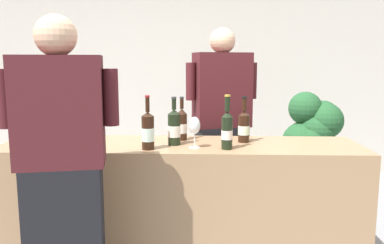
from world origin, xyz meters
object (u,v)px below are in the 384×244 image
at_px(wine_bottle_0, 23,129).
at_px(person_guest, 63,184).
at_px(wine_bottle_3, 182,125).
at_px(wine_bottle_7, 227,129).
at_px(wine_bottle_5, 148,131).
at_px(wine_glass, 195,127).
at_px(wine_bottle_2, 244,126).
at_px(wine_bottle_1, 174,127).
at_px(potted_shrub, 313,135).
at_px(person_server, 221,136).
at_px(wine_bottle_4, 79,125).
at_px(wine_bottle_6, 30,126).

distance_m(wine_bottle_0, person_guest, 0.71).
bearing_deg(wine_bottle_0, wine_bottle_3, 14.73).
bearing_deg(wine_bottle_7, wine_bottle_5, -176.98).
distance_m(wine_bottle_0, wine_glass, 1.12).
relative_size(wine_bottle_0, wine_bottle_7, 0.99).
bearing_deg(wine_bottle_5, person_guest, -128.75).
xyz_separation_m(wine_bottle_2, wine_bottle_5, (-0.63, -0.25, 0.01)).
height_order(wine_bottle_1, wine_bottle_2, wine_bottle_1).
xyz_separation_m(wine_bottle_7, person_guest, (-0.88, -0.50, -0.21)).
bearing_deg(wine_bottle_0, wine_bottle_2, 8.21).
height_order(wine_bottle_2, wine_bottle_3, wine_bottle_2).
height_order(wine_glass, potted_shrub, potted_shrub).
relative_size(wine_glass, person_server, 0.12).
relative_size(wine_glass, potted_shrub, 0.17).
bearing_deg(wine_bottle_4, person_server, 28.48).
xyz_separation_m(wine_bottle_3, person_guest, (-0.58, -0.78, -0.20)).
bearing_deg(wine_bottle_0, wine_bottle_1, 5.99).
height_order(wine_bottle_0, person_server, person_server).
bearing_deg(person_server, wine_bottle_7, -89.75).
xyz_separation_m(wine_bottle_2, wine_bottle_3, (-0.43, 0.06, -0.00)).
height_order(wine_bottle_6, potted_shrub, wine_bottle_6).
bearing_deg(wine_bottle_4, wine_bottle_6, -160.70).
distance_m(wine_bottle_3, potted_shrub, 1.68).
height_order(wine_bottle_0, wine_bottle_7, wine_bottle_7).
bearing_deg(potted_shrub, wine_bottle_6, -150.55).
xyz_separation_m(wine_bottle_5, potted_shrub, (1.42, 1.42, -0.28)).
height_order(wine_bottle_1, wine_glass, wine_bottle_1).
height_order(person_server, person_guest, person_server).
bearing_deg(wine_bottle_2, wine_bottle_5, -158.15).
bearing_deg(wine_bottle_2, wine_bottle_4, 179.88).
bearing_deg(wine_bottle_0, wine_bottle_7, -0.70).
bearing_deg(wine_bottle_2, wine_bottle_3, 172.15).
height_order(wine_bottle_1, wine_bottle_7, wine_bottle_7).
distance_m(wine_bottle_5, potted_shrub, 2.03).
bearing_deg(wine_bottle_4, wine_bottle_1, -9.13).
height_order(wine_bottle_1, person_guest, person_guest).
bearing_deg(person_server, wine_bottle_3, -120.95).
relative_size(wine_bottle_7, potted_shrub, 0.30).
bearing_deg(wine_bottle_4, wine_glass, -13.67).
xyz_separation_m(wine_bottle_4, wine_bottle_7, (1.02, -0.23, 0.02)).
bearing_deg(wine_bottle_4, wine_bottle_3, 4.49).
distance_m(wine_bottle_4, wine_bottle_6, 0.32).
bearing_deg(wine_bottle_6, wine_bottle_0, -87.49).
bearing_deg(person_guest, wine_bottle_1, 49.18).
relative_size(wine_bottle_7, wine_glass, 1.71).
xyz_separation_m(wine_bottle_0, wine_glass, (1.12, 0.01, 0.02)).
bearing_deg(wine_bottle_3, wine_bottle_4, -175.51).
relative_size(wine_bottle_3, person_server, 0.18).
relative_size(wine_bottle_4, person_guest, 0.18).
relative_size(wine_bottle_2, wine_glass, 1.56).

